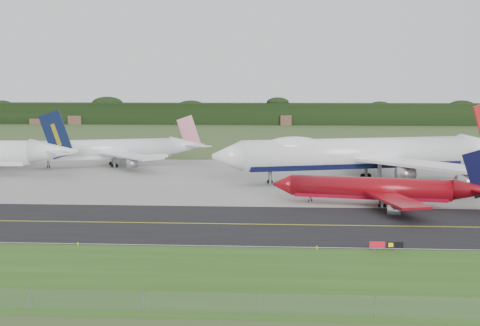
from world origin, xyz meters
name	(u,v)px	position (x,y,z in m)	size (l,w,h in m)	color
ground	(303,220)	(0.00, 0.00, 0.00)	(600.00, 600.00, 0.00)	#2E4621
grass_verge	(311,278)	(0.00, -35.00, 0.01)	(400.00, 30.00, 0.01)	#2B4F17
taxiway	(303,225)	(0.00, -4.00, 0.01)	(400.00, 32.00, 0.02)	black
apron	(297,178)	(0.00, 51.00, 0.01)	(400.00, 78.00, 0.01)	gray
taxiway_centreline	(303,225)	(0.00, -4.00, 0.03)	(400.00, 0.40, 0.00)	#CFC913
taxiway_edge_line	(307,247)	(0.00, -19.50, 0.03)	(400.00, 0.25, 0.00)	silver
perimeter_fence	(316,305)	(0.00, -48.00, 1.10)	(320.00, 0.10, 320.00)	slate
horizon_treeline	(289,115)	(0.00, 273.76, 5.47)	(700.00, 25.00, 12.00)	black
jet_ba_747	(366,153)	(16.71, 47.89, 6.73)	(77.01, 62.31, 19.76)	white
jet_red_737	(383,189)	(15.84, 14.98, 3.20)	(42.73, 34.37, 11.58)	maroon
jet_star_tail	(112,150)	(-52.13, 72.46, 4.79)	(52.91, 42.98, 14.36)	silver
taxiway_sign	(386,245)	(11.04, -21.73, 1.11)	(4.71, 0.37, 1.57)	slate
edge_marker_left	(78,244)	(-33.45, -20.50, 0.25)	(0.16, 0.16, 0.50)	yellow
edge_marker_center	(317,248)	(1.42, -20.50, 0.25)	(0.16, 0.16, 0.50)	yellow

